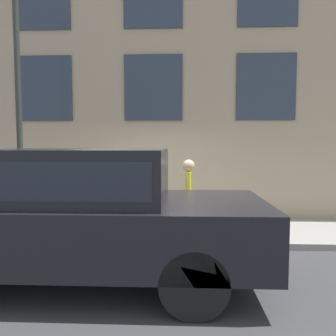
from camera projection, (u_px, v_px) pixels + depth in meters
ground_plane at (144, 248)px, 6.20m from camera, size 80.00×80.00×0.00m
sidewalk at (149, 230)px, 7.29m from camera, size 2.21×60.00×0.12m
building_facade at (154, 50)px, 8.23m from camera, size 0.33×40.00×8.67m
fire_hydrant at (147, 214)px, 6.65m from camera, size 0.38×0.48×0.83m
person at (189, 189)px, 6.76m from camera, size 0.37×0.25×1.54m
parked_car_charcoal_near at (75, 209)px, 4.63m from camera, size 2.06×5.32×1.91m
street_lamp at (17, 64)px, 6.84m from camera, size 0.36×0.36×5.69m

